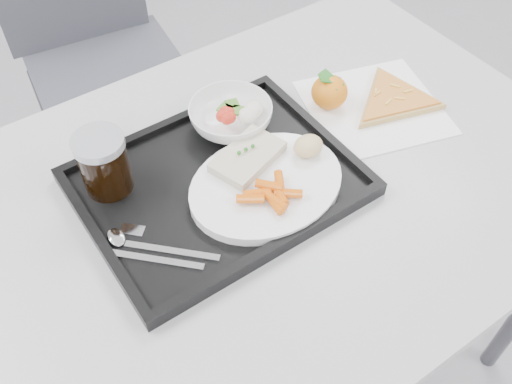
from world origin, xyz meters
TOP-DOWN VIEW (x-y plane):
  - table at (0.00, 0.30)m, footprint 1.20×0.80m
  - chair at (0.05, 1.19)m, footprint 0.47×0.47m
  - tray at (-0.05, 0.34)m, footprint 0.45×0.35m
  - dinner_plate at (0.01, 0.28)m, footprint 0.27×0.27m
  - fish_fillet at (0.01, 0.34)m, footprint 0.14×0.11m
  - bread_roll at (0.11, 0.30)m, footprint 0.06×0.05m
  - salad_bowl at (0.04, 0.44)m, footprint 0.15×0.15m
  - cola_glass at (-0.20, 0.44)m, footprint 0.08×0.08m
  - cutlery at (-0.21, 0.29)m, footprint 0.14×0.15m
  - napkin at (0.31, 0.34)m, footprint 0.31×0.30m
  - tangerine at (0.24, 0.40)m, footprint 0.08×0.08m
  - pizza_slice at (0.35, 0.33)m, footprint 0.26×0.26m
  - carrot_pile at (-0.01, 0.25)m, footprint 0.10×0.07m
  - salad_contents at (0.06, 0.43)m, footprint 0.09×0.07m

SIDE VIEW (x-z plane):
  - chair at x=0.05m, z-range 0.07..1.00m
  - table at x=0.00m, z-range 0.31..1.06m
  - napkin at x=0.31m, z-range 0.75..0.75m
  - tray at x=-0.05m, z-range 0.75..0.77m
  - pizza_slice at x=0.35m, z-range 0.75..0.77m
  - cutlery at x=-0.21m, z-range 0.76..0.77m
  - dinner_plate at x=0.01m, z-range 0.77..0.78m
  - tangerine at x=0.24m, z-range 0.75..0.82m
  - salad_bowl at x=0.04m, z-range 0.77..0.81m
  - fish_fillet at x=0.01m, z-range 0.78..0.80m
  - carrot_pile at x=-0.01m, z-range 0.78..0.81m
  - bread_roll at x=0.11m, z-range 0.78..0.82m
  - salad_contents at x=0.06m, z-range 0.79..0.81m
  - cola_glass at x=-0.20m, z-range 0.77..0.88m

